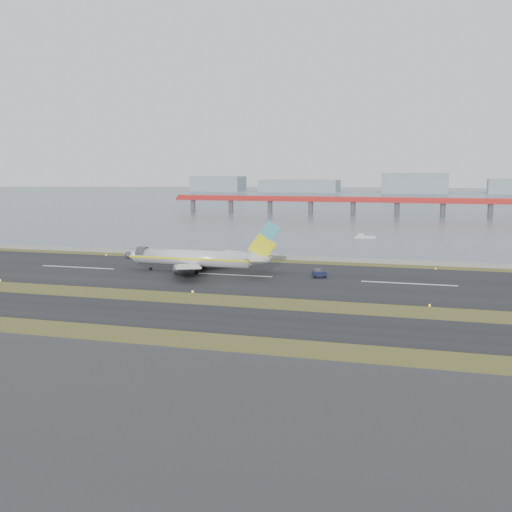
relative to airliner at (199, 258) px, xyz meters
name	(u,v)px	position (x,y,z in m)	size (l,w,h in m)	color
ground	(177,300)	(8.14, -30.97, -3.46)	(1000.00, 1000.00, 0.00)	#3E4A1A
taxiway_strip	(148,313)	(8.14, -42.97, -3.41)	(1000.00, 18.00, 0.10)	black
runway_strip	(230,275)	(8.14, -0.97, -3.41)	(1000.00, 45.00, 0.10)	black
seawall	(266,257)	(8.14, 29.03, -2.96)	(1000.00, 2.50, 1.00)	gray
bay_water	(393,199)	(8.14, 429.03, -3.46)	(1400.00, 800.00, 1.30)	#455463
red_pier	(397,202)	(28.14, 219.03, 3.82)	(260.00, 5.00, 10.20)	red
far_shoreline	(418,188)	(21.76, 589.03, 2.61)	(1400.00, 80.00, 60.50)	#86969E
airliner	(199,258)	(0.00, 0.00, 0.00)	(38.52, 32.89, 12.80)	silver
pushback_tug	(319,274)	(28.42, 1.09, -2.48)	(3.58, 2.78, 2.02)	black
workboat_near	(364,237)	(27.07, 90.07, -2.90)	(7.53, 3.26, 1.77)	silver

